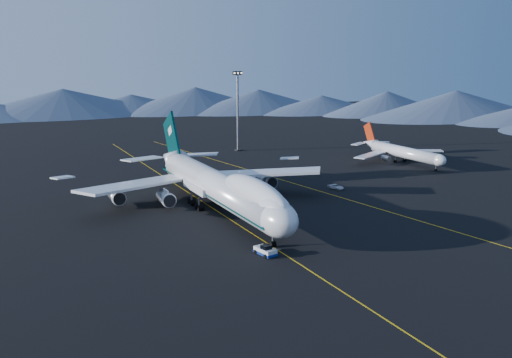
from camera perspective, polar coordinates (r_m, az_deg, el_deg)
name	(u,v)px	position (r m, az deg, el deg)	size (l,w,h in m)	color
ground	(218,211)	(125.42, -3.86, -3.25)	(500.00, 500.00, 0.00)	black
taxiway_line_main	(218,211)	(125.42, -3.86, -3.25)	(0.25, 220.00, 0.01)	gold
taxiway_line_side	(312,189)	(147.13, 5.59, -0.97)	(0.25, 200.00, 0.01)	gold
boeing_747	(217,186)	(124.04, -3.90, -0.66)	(59.62, 72.43, 19.37)	silver
pushback_tug	(265,251)	(98.32, 0.94, -7.24)	(3.12, 4.65, 1.88)	silver
second_jet	(401,152)	(188.54, 14.31, 2.65)	(35.19, 39.76, 11.32)	silver
service_van	(336,187)	(147.42, 7.99, -0.77)	(2.03, 4.41, 1.22)	silver
floodlight_mast	(238,111)	(204.73, -1.84, 6.82)	(3.50, 2.62, 28.29)	black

